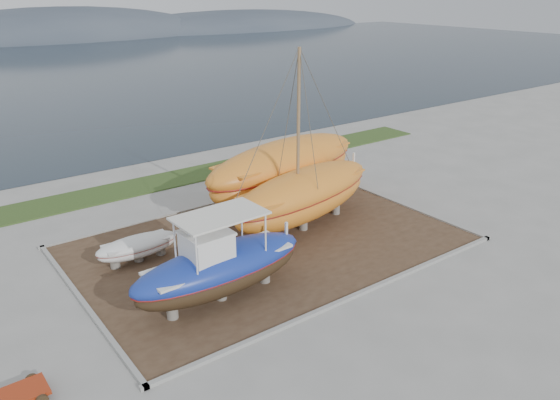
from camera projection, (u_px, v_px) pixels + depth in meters
ground at (321, 277)px, 23.89m from camera, size 140.00×140.00×0.00m
dirt_patch at (268, 244)px, 26.87m from camera, size 18.00×12.00×0.06m
curb_frame at (268, 243)px, 26.85m from camera, size 18.60×12.60×0.15m
grass_strip at (166, 181)px, 35.45m from camera, size 44.00×3.00×0.08m
blue_caique at (220, 258)px, 21.44m from camera, size 7.71×2.63×3.68m
white_dinghy at (138, 249)px, 24.95m from camera, size 3.85×1.45×1.16m
orange_sailboat at (305, 143)px, 26.66m from camera, size 10.15×4.77×9.24m
orange_bare_hull at (284, 174)px, 30.86m from camera, size 11.70×5.45×3.69m
red_trailer at (18, 397)px, 16.66m from camera, size 2.61×1.32×0.37m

